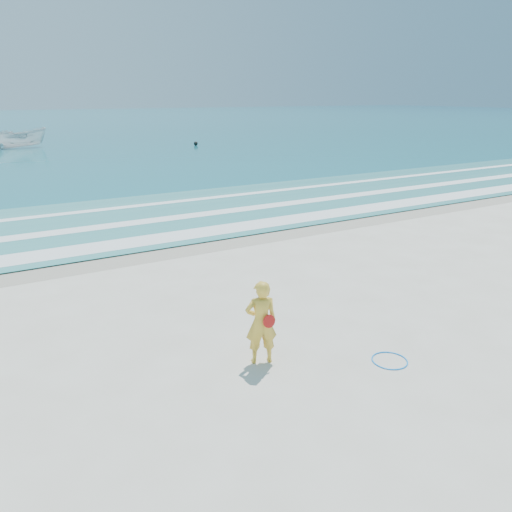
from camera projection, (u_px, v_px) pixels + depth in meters
ground at (330, 353)px, 10.72m from camera, size 400.00×400.00×0.00m
wet_sand at (175, 248)px, 18.12m from camera, size 400.00×2.40×0.00m
shallow at (133, 219)px, 22.21m from camera, size 400.00×10.00×0.01m
foam_near at (162, 238)px, 19.17m from camera, size 400.00×1.40×0.01m
foam_mid at (139, 222)px, 21.55m from camera, size 400.00×0.90×0.01m
foam_far at (118, 208)px, 24.26m from camera, size 400.00×0.60×0.01m
hoop at (390, 360)px, 10.40m from camera, size 0.81×0.81×0.03m
boat at (21, 138)px, 51.54m from camera, size 5.42×2.68×2.01m
buoy at (196, 143)px, 54.14m from camera, size 0.45×0.45×0.45m
woman at (261, 322)px, 10.12m from camera, size 0.76×0.62×1.79m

